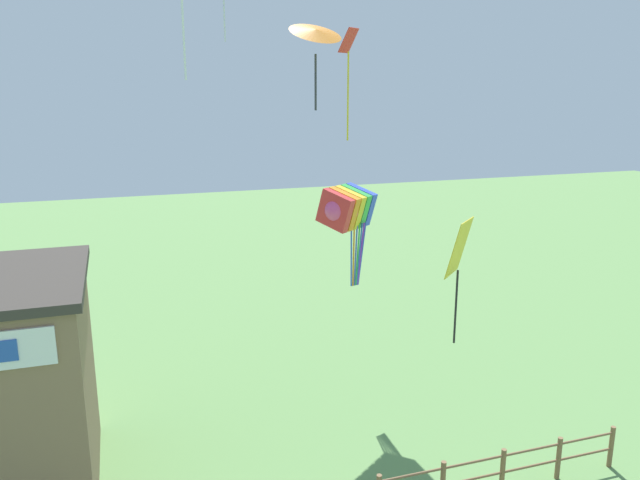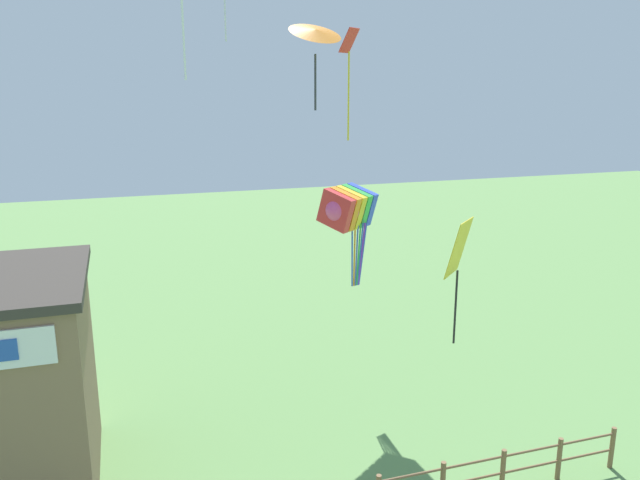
# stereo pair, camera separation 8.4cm
# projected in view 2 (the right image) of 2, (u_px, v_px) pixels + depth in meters

# --- Properties ---
(kite_rainbow_parafoil) EXTENTS (2.50, 2.35, 3.54)m
(kite_rainbow_parafoil) POSITION_uv_depth(u_px,v_px,m) (348.00, 208.00, 21.19)
(kite_rainbow_parafoil) COLOR #E54C8C
(kite_yellow_diamond) EXTENTS (0.92, 0.88, 2.90)m
(kite_yellow_diamond) POSITION_uv_depth(u_px,v_px,m) (458.00, 257.00, 13.80)
(kite_yellow_diamond) COLOR yellow
(kite_orange_delta) EXTENTS (1.34, 1.28, 1.98)m
(kite_orange_delta) POSITION_uv_depth(u_px,v_px,m) (315.00, 33.00, 13.63)
(kite_orange_delta) COLOR orange
(kite_red_diamond) EXTENTS (0.67, 0.64, 3.17)m
(kite_red_diamond) POSITION_uv_depth(u_px,v_px,m) (349.00, 65.00, 17.90)
(kite_red_diamond) COLOR red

